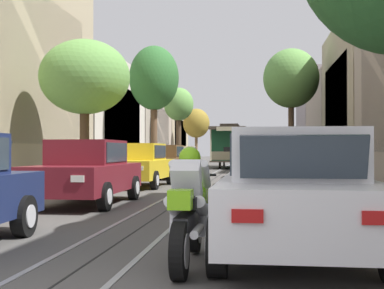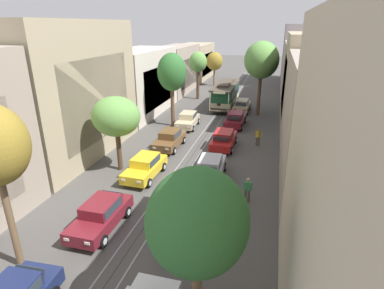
# 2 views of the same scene
# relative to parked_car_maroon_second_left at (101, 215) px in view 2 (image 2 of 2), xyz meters

# --- Properties ---
(ground_plane) EXTENTS (168.76, 168.76, 0.00)m
(ground_plane) POSITION_rel_parked_car_maroon_second_left_xyz_m (2.19, 17.80, -0.80)
(ground_plane) COLOR #4C4947
(trolley_track_rails) EXTENTS (1.14, 75.50, 0.01)m
(trolley_track_rails) POSITION_rel_parked_car_maroon_second_left_xyz_m (2.19, 22.55, -0.79)
(trolley_track_rails) COLOR gray
(trolley_track_rails) RESTS_ON ground
(building_facade_left) EXTENTS (5.58, 67.20, 10.65)m
(building_facade_left) POSITION_rel_parked_car_maroon_second_left_xyz_m (-7.34, 20.30, 3.43)
(building_facade_left) COLOR gray
(building_facade_left) RESTS_ON ground
(building_facade_right) EXTENTS (5.26, 67.20, 10.78)m
(building_facade_right) POSITION_rel_parked_car_maroon_second_left_xyz_m (11.70, 22.27, 4.00)
(building_facade_right) COLOR #BCAD93
(building_facade_right) RESTS_ON ground
(parked_car_maroon_second_left) EXTENTS (2.01, 4.36, 1.58)m
(parked_car_maroon_second_left) POSITION_rel_parked_car_maroon_second_left_xyz_m (0.00, 0.00, 0.00)
(parked_car_maroon_second_left) COLOR maroon
(parked_car_maroon_second_left) RESTS_ON ground
(parked_car_yellow_mid_left) EXTENTS (2.10, 4.40, 1.58)m
(parked_car_yellow_mid_left) POSITION_rel_parked_car_maroon_second_left_xyz_m (-0.08, 6.25, 0.00)
(parked_car_yellow_mid_left) COLOR gold
(parked_car_yellow_mid_left) RESTS_ON ground
(parked_car_brown_fourth_left) EXTENTS (2.07, 4.39, 1.58)m
(parked_car_brown_fourth_left) POSITION_rel_parked_car_maroon_second_left_xyz_m (-0.21, 12.13, 0.00)
(parked_car_brown_fourth_left) COLOR brown
(parked_car_brown_fourth_left) RESTS_ON ground
(parked_car_beige_fifth_left) EXTENTS (2.11, 4.41, 1.58)m
(parked_car_beige_fifth_left) POSITION_rel_parked_car_maroon_second_left_xyz_m (-0.27, 18.30, 0.00)
(parked_car_beige_fifth_left) COLOR #C1B28E
(parked_car_beige_fifth_left) RESTS_ON ground
(parked_car_teal_second_right) EXTENTS (2.02, 4.37, 1.58)m
(parked_car_teal_second_right) POSITION_rel_parked_car_maroon_second_left_xyz_m (4.56, 0.91, 0.00)
(parked_car_teal_second_right) COLOR #196B70
(parked_car_teal_second_right) RESTS_ON ground
(parked_car_silver_mid_right) EXTENTS (2.14, 4.42, 1.58)m
(parked_car_silver_mid_right) POSITION_rel_parked_car_maroon_second_left_xyz_m (4.45, 7.26, 0.00)
(parked_car_silver_mid_right) COLOR #B7B7BC
(parked_car_silver_mid_right) RESTS_ON ground
(parked_car_red_fourth_right) EXTENTS (2.04, 4.38, 1.58)m
(parked_car_red_fourth_right) POSITION_rel_parked_car_maroon_second_left_xyz_m (4.41, 13.36, 0.00)
(parked_car_red_fourth_right) COLOR red
(parked_car_red_fourth_right) RESTS_ON ground
(parked_car_maroon_fifth_right) EXTENTS (2.10, 4.40, 1.58)m
(parked_car_maroon_fifth_right) POSITION_rel_parked_car_maroon_second_left_xyz_m (4.59, 19.86, 0.00)
(parked_car_maroon_fifth_right) COLOR maroon
(parked_car_maroon_fifth_right) RESTS_ON ground
(parked_car_beige_sixth_right) EXTENTS (2.04, 4.38, 1.58)m
(parked_car_beige_sixth_right) POSITION_rel_parked_car_maroon_second_left_xyz_m (4.59, 26.11, 0.00)
(parked_car_beige_sixth_right) COLOR #C1B28E
(parked_car_beige_sixth_right) RESTS_ON ground
(street_tree_kerb_left_second) EXTENTS (3.50, 3.21, 5.60)m
(street_tree_kerb_left_second) POSITION_rel_parked_car_maroon_second_left_xyz_m (-2.41, 6.93, 3.33)
(street_tree_kerb_left_second) COLOR #4C3826
(street_tree_kerb_left_second) RESTS_ON ground
(street_tree_kerb_left_mid) EXTENTS (3.00, 2.95, 7.65)m
(street_tree_kerb_left_mid) POSITION_rel_parked_car_maroon_second_left_xyz_m (-1.97, 18.42, 4.84)
(street_tree_kerb_left_mid) COLOR brown
(street_tree_kerb_left_mid) RESTS_ON ground
(street_tree_kerb_left_fourth) EXTENTS (2.56, 2.31, 6.72)m
(street_tree_kerb_left_fourth) POSITION_rel_parked_car_maroon_second_left_xyz_m (-2.47, 31.73, 4.34)
(street_tree_kerb_left_fourth) COLOR #4C3826
(street_tree_kerb_left_fourth) RESTS_ON ground
(street_tree_kerb_left_far) EXTENTS (2.85, 2.59, 5.80)m
(street_tree_kerb_left_far) POSITION_rel_parked_car_maroon_second_left_xyz_m (-2.23, 42.84, 3.41)
(street_tree_kerb_left_far) COLOR brown
(street_tree_kerb_left_far) RESTS_ON ground
(street_tree_kerb_right_near) EXTENTS (3.31, 3.46, 6.27)m
(street_tree_kerb_right_near) POSITION_rel_parked_car_maroon_second_left_xyz_m (6.38, -4.40, 3.68)
(street_tree_kerb_right_near) COLOR brown
(street_tree_kerb_right_near) RESTS_ON ground
(street_tree_kerb_right_second) EXTENTS (3.96, 4.33, 8.58)m
(street_tree_kerb_right_second) POSITION_rel_parked_car_maroon_second_left_xyz_m (6.62, 25.20, 5.62)
(street_tree_kerb_right_second) COLOR brown
(street_tree_kerb_right_second) RESTS_ON ground
(cable_car_trolley) EXTENTS (2.67, 9.15, 3.28)m
(cable_car_trolley) POSITION_rel_parked_car_maroon_second_left_xyz_m (2.19, 28.19, 0.86)
(cable_car_trolley) COLOR #1E5B38
(cable_car_trolley) RESTS_ON ground
(pedestrian_on_left_pavement) EXTENTS (0.55, 0.42, 1.61)m
(pedestrian_on_left_pavement) POSITION_rel_parked_car_maroon_second_left_xyz_m (7.33, 14.70, 0.11)
(pedestrian_on_left_pavement) COLOR #4C4233
(pedestrian_on_left_pavement) RESTS_ON ground
(pedestrian_on_right_pavement) EXTENTS (0.55, 0.40, 1.65)m
(pedestrian_on_right_pavement) POSITION_rel_parked_car_maroon_second_left_xyz_m (7.32, 4.68, 0.13)
(pedestrian_on_right_pavement) COLOR #4C4233
(pedestrian_on_right_pavement) RESTS_ON ground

